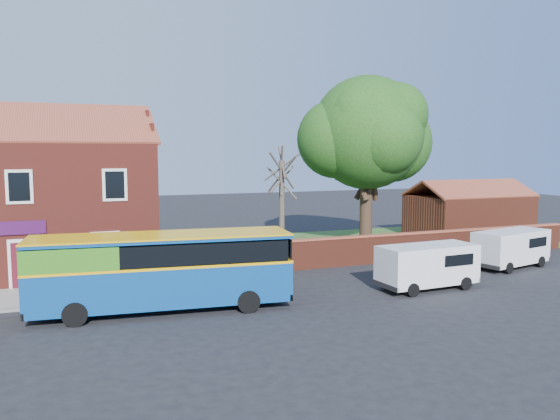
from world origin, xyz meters
name	(u,v)px	position (x,y,z in m)	size (l,w,h in m)	color
ground	(221,321)	(0.00, 0.00, 0.00)	(120.00, 120.00, 0.00)	black
pavement	(21,298)	(-7.00, 5.75, 0.06)	(18.00, 3.50, 0.12)	gray
kerb	(18,309)	(-7.00, 4.00, 0.07)	(18.00, 0.15, 0.14)	slate
grass_strip	(359,244)	(13.00, 13.00, 0.02)	(26.00, 12.00, 0.04)	#426B28
shop_building	(27,206)	(-7.02, 11.50, 3.41)	(12.30, 8.13, 10.50)	maroon
boundary_wall	(412,246)	(13.00, 7.00, 0.81)	(22.00, 0.38, 1.60)	maroon
outbuilding	(468,215)	(22.00, 13.00, 1.61)	(8.20, 5.06, 4.17)	maroon
bus	(154,268)	(-2.05, 2.08, 1.69)	(9.96, 3.44, 2.98)	navy
van_near	(428,265)	(9.85, 1.22, 1.11)	(4.59, 2.07, 1.98)	white
van_far	(511,247)	(16.78, 3.46, 1.10)	(4.78, 2.75, 1.97)	white
large_tree	(367,137)	(12.46, 11.28, 7.08)	(8.87, 7.02, 10.82)	black
bare_tree	(282,203)	(6.56, 10.73, 3.16)	(2.31, 2.75, 6.15)	#4C4238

